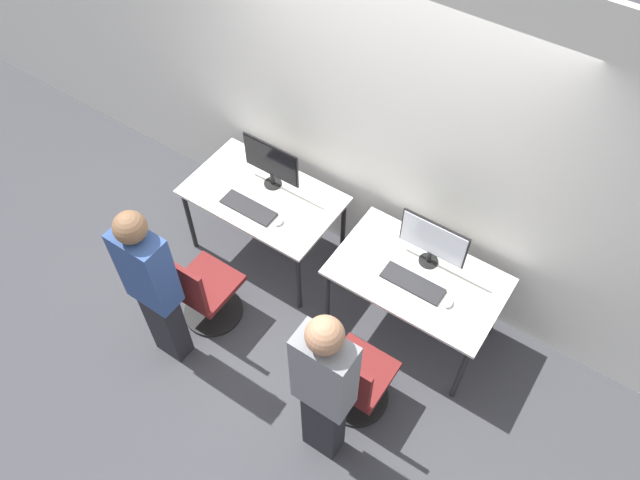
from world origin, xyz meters
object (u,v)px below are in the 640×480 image
at_px(monitor_left, 271,162).
at_px(person_left, 152,286).
at_px(mouse_left, 279,222).
at_px(keyboard_left, 249,208).
at_px(office_chair_right, 355,382).
at_px(office_chair_left, 203,293).
at_px(person_right, 324,388).
at_px(mouse_right, 449,303).
at_px(keyboard_right, 413,283).
at_px(monitor_right, 433,241).

xyz_separation_m(monitor_left, person_left, (-0.03, -1.32, -0.10)).
bearing_deg(mouse_left, person_left, -107.11).
bearing_deg(mouse_left, keyboard_left, -177.05).
bearing_deg(office_chair_right, office_chair_left, -178.92).
distance_m(mouse_left, person_right, 1.47).
bearing_deg(office_chair_left, office_chair_right, 1.08).
relative_size(monitor_left, person_left, 0.32).
bearing_deg(person_left, person_right, 1.07).
bearing_deg(monitor_left, mouse_right, -7.93).
height_order(keyboard_left, office_chair_left, office_chair_left).
distance_m(monitor_left, keyboard_right, 1.44).
bearing_deg(office_chair_left, mouse_left, 67.12).
relative_size(keyboard_right, mouse_right, 5.11).
bearing_deg(keyboard_left, mouse_left, 2.95).
bearing_deg(person_left, keyboard_right, 37.56).
relative_size(mouse_left, person_right, 0.05).
xyz_separation_m(keyboard_right, office_chair_right, (-0.02, -0.71, -0.39)).
relative_size(monitor_left, office_chair_right, 0.58).
bearing_deg(keyboard_left, person_right, -35.74).
bearing_deg(office_chair_left, keyboard_left, 90.80).
xyz_separation_m(person_left, office_chair_right, (1.40, 0.39, -0.52)).
relative_size(office_chair_left, keyboard_right, 1.90).
distance_m(monitor_left, mouse_right, 1.72).
relative_size(monitor_left, mouse_right, 5.65).
height_order(office_chair_left, person_left, person_left).
relative_size(keyboard_right, office_chair_right, 0.53).
relative_size(monitor_left, keyboard_right, 1.11).
bearing_deg(office_chair_right, keyboard_right, 88.06).
height_order(person_left, person_right, person_right).
height_order(monitor_right, mouse_right, monitor_right).
height_order(office_chair_left, office_chair_right, same).
bearing_deg(mouse_right, monitor_right, 139.04).
bearing_deg(monitor_left, office_chair_right, -34.07).
distance_m(keyboard_left, person_right, 1.68).
relative_size(monitor_right, mouse_right, 5.65).
bearing_deg(monitor_right, keyboard_left, -166.61).
xyz_separation_m(mouse_left, person_right, (1.08, -0.99, 0.16)).
distance_m(keyboard_right, person_right, 1.09).
bearing_deg(office_chair_right, person_left, -164.40).
xyz_separation_m(keyboard_right, mouse_right, (0.29, -0.01, 0.01)).
relative_size(office_chair_left, monitor_right, 1.72).
distance_m(keyboard_left, mouse_left, 0.28).
height_order(keyboard_right, person_right, person_right).
bearing_deg(monitor_right, keyboard_right, -90.00).
height_order(office_chair_right, person_right, person_right).
relative_size(office_chair_left, person_left, 0.54).
relative_size(person_left, office_chair_right, 1.84).
distance_m(mouse_left, office_chair_left, 0.81).
bearing_deg(monitor_right, mouse_left, -164.06).
height_order(office_chair_left, mouse_right, office_chair_left).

